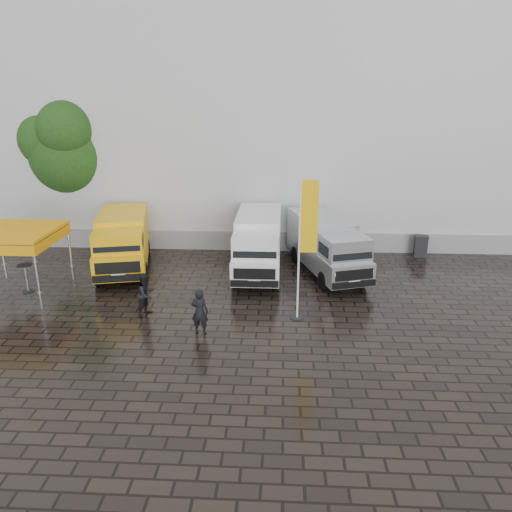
{
  "coord_description": "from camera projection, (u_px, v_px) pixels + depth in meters",
  "views": [
    {
      "loc": [
        0.36,
        -17.07,
        8.13
      ],
      "look_at": [
        -0.68,
        2.2,
        1.61
      ],
      "focal_mm": 35.0,
      "sensor_mm": 36.0,
      "label": 1
    }
  ],
  "objects": [
    {
      "name": "van_yellow",
      "position": [
        123.0,
        243.0,
        23.09
      ],
      "size": [
        3.33,
        5.94,
        2.59
      ],
      "primitive_type": null,
      "rotation": [
        0.0,
        0.0,
        0.22
      ],
      "color": "#FDB80D",
      "rests_on": "ground"
    },
    {
      "name": "canopy_tent",
      "position": [
        13.0,
        234.0,
        20.04
      ],
      "size": [
        3.28,
        3.28,
        2.73
      ],
      "color": "silver",
      "rests_on": "ground"
    },
    {
      "name": "flagpole",
      "position": [
        305.0,
        240.0,
        17.58
      ],
      "size": [
        0.88,
        0.5,
        5.38
      ],
      "color": "black",
      "rests_on": "ground"
    },
    {
      "name": "person_tent",
      "position": [
        146.0,
        294.0,
        18.6
      ],
      "size": [
        0.9,
        0.98,
        1.63
      ],
      "primitive_type": "imported",
      "rotation": [
        0.0,
        0.0,
        1.11
      ],
      "color": "black",
      "rests_on": "ground"
    },
    {
      "name": "exhibition_hall",
      "position": [
        309.0,
        123.0,
        31.88
      ],
      "size": [
        44.0,
        16.0,
        12.0
      ],
      "primitive_type": "cube",
      "color": "silver",
      "rests_on": "ground"
    },
    {
      "name": "tree",
      "position": [
        70.0,
        149.0,
        26.54
      ],
      "size": [
        4.38,
        4.38,
        7.86
      ],
      "color": "black",
      "rests_on": "ground"
    },
    {
      "name": "wheelie_bin",
      "position": [
        421.0,
        246.0,
        25.2
      ],
      "size": [
        0.75,
        0.75,
        1.08
      ],
      "primitive_type": "cube",
      "rotation": [
        0.0,
        0.0,
        -0.16
      ],
      "color": "black",
      "rests_on": "ground"
    },
    {
      "name": "hall_plinth",
      "position": [
        313.0,
        242.0,
        26.03
      ],
      "size": [
        44.0,
        0.15,
        1.0
      ],
      "primitive_type": "cube",
      "color": "gray",
      "rests_on": "ground"
    },
    {
      "name": "ground",
      "position": [
        271.0,
        315.0,
        18.77
      ],
      "size": [
        120.0,
        120.0,
        0.0
      ],
      "primitive_type": "plane",
      "color": "black",
      "rests_on": "ground"
    },
    {
      "name": "van_white",
      "position": [
        258.0,
        245.0,
        22.83
      ],
      "size": [
        2.01,
        6.01,
        2.61
      ],
      "primitive_type": null,
      "rotation": [
        0.0,
        0.0,
        0.0
      ],
      "color": "white",
      "rests_on": "ground"
    },
    {
      "name": "cocktail_table",
      "position": [
        27.0,
        278.0,
        20.78
      ],
      "size": [
        0.6,
        0.6,
        1.19
      ],
      "primitive_type": "cylinder",
      "color": "black",
      "rests_on": "ground"
    },
    {
      "name": "van_silver",
      "position": [
        327.0,
        247.0,
        22.65
      ],
      "size": [
        3.59,
        6.09,
        2.51
      ],
      "primitive_type": null,
      "rotation": [
        0.0,
        0.0,
        0.31
      ],
      "color": "#BCBEC1",
      "rests_on": "ground"
    },
    {
      "name": "person_front",
      "position": [
        200.0,
        312.0,
        17.12
      ],
      "size": [
        0.65,
        0.48,
        1.66
      ],
      "primitive_type": "imported",
      "rotation": [
        0.0,
        0.0,
        3.0
      ],
      "color": "black",
      "rests_on": "ground"
    }
  ]
}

